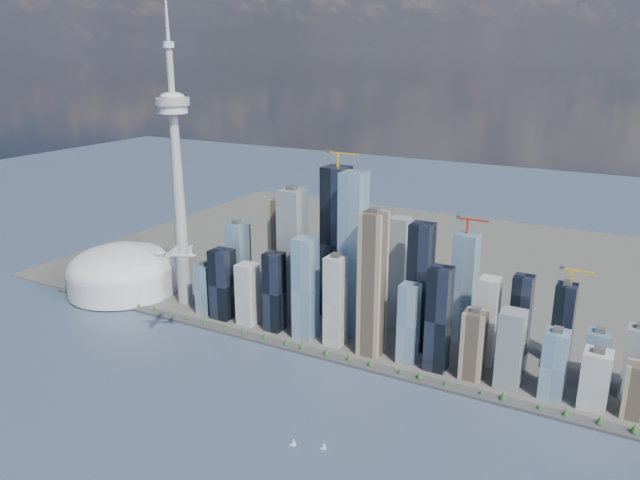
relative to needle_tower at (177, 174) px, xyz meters
The scene contains 10 objects.
ground 491.65m from the needle_tower, 45.94° to the right, with size 4000.00×4000.00×0.00m, color #314056.
seawall 385.07m from the needle_tower, 11.31° to the right, with size 1100.00×22.00×4.00m, color #383838.
land 544.99m from the needle_tower, 52.43° to the left, with size 1400.00×900.00×3.00m, color #4C4C47.
shoreline_trees 380.99m from the needle_tower, 11.31° to the right, with size 960.53×7.20×8.80m.
skyscraper_cluster 390.03m from the needle_tower, ahead, with size 736.00×142.00×279.60m.
needle_tower is the anchor object (origin of this frame).
dome_stadium 241.40m from the needle_tower, behind, with size 200.00×200.00×86.00m.
airplane 224.74m from the needle_tower, 51.48° to the right, with size 60.48×54.21×15.35m.
sailboat_west 524.48m from the needle_tower, 34.79° to the right, with size 7.61×3.94×10.62m.
sailboat_east 544.87m from the needle_tower, 31.52° to the right, with size 7.69×2.98×10.61m.
Camera 1 is at (407.79, -483.18, 433.30)m, focal length 35.00 mm.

